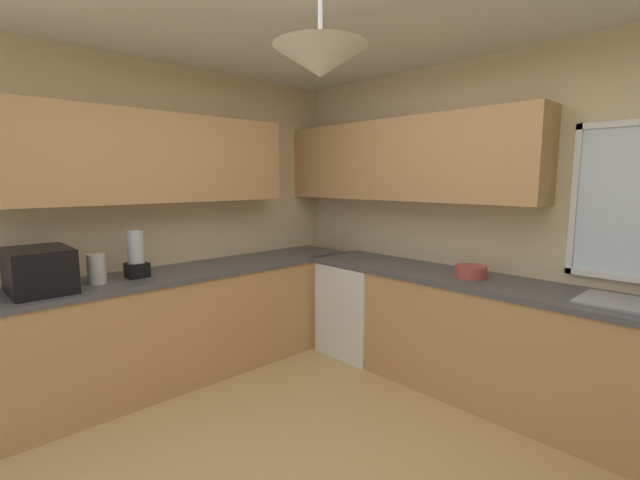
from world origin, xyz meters
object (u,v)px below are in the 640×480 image
Objects in this scene: dishwasher at (360,308)px; microwave at (39,270)px; bowl at (471,271)px; kettle at (97,269)px; blender_appliance at (136,256)px.

dishwasher is 1.78× the size of microwave.
microwave reaches higher than bowl.
kettle is 2.73m from bowl.
blender_appliance is at bearing -110.08° from dishwasher.
kettle reaches higher than bowl.
bowl is (1.74, 2.47, -0.10)m from microwave.
microwave is at bearing -93.34° from kettle.
dishwasher is 2.26m from kettle.
blender_appliance is at bearing 93.98° from kettle.
bowl is 2.53m from blender_appliance.
dishwasher is 1.20m from bowl.
bowl is at bearing 54.79° from microwave.
kettle reaches higher than dishwasher.
dishwasher is 2.02m from blender_appliance.
kettle is 0.93× the size of bowl.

